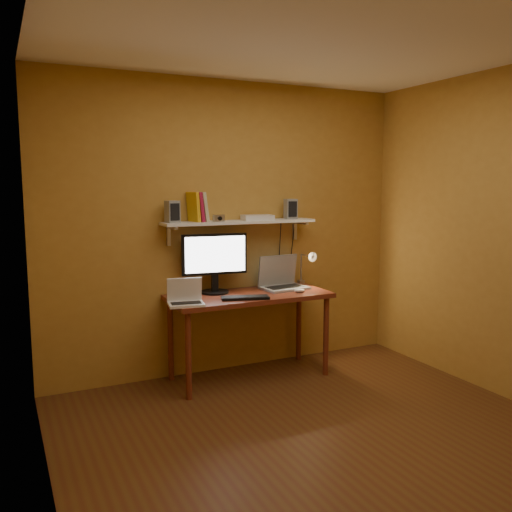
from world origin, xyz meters
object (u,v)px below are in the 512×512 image
laptop (281,280)px  speaker_left (172,212)px  speaker_right (291,209)px  router (257,217)px  wall_shelf (240,222)px  desk_lamp (307,263)px  shelf_camera (219,218)px  monitor (215,260)px  keyboard (245,298)px  mouse (300,290)px  desk (249,304)px  netbook (185,297)px

laptop → speaker_left: (-0.99, 0.09, 0.64)m
speaker_right → router: (-0.35, -0.01, -0.07)m
wall_shelf → desk_lamp: (0.66, -0.07, -0.40)m
laptop → shelf_camera: bearing=174.2°
monitor → speaker_right: size_ratio=3.15×
keyboard → mouse: (0.54, 0.04, 0.01)m
desk → monitor: monitor is taller
netbook → router: bearing=33.3°
desk_lamp → speaker_left: (-1.27, 0.08, 0.51)m
speaker_right → shelf_camera: speaker_right is taller
keyboard → speaker_left: 0.94m
laptop → speaker_left: size_ratio=2.32×
desk → shelf_camera: bearing=152.2°
desk_lamp → shelf_camera: shelf_camera is taller
wall_shelf → speaker_left: bearing=179.2°
laptop → monitor: bearing=170.0°
netbook → speaker_left: speaker_left is taller
router → desk: bearing=-131.7°
speaker_right → monitor: bearing=-169.4°
monitor → speaker_left: (-0.36, 0.03, 0.42)m
keyboard → speaker_left: size_ratio=2.17×
mouse → keyboard: bearing=-164.4°
speaker_right → speaker_left: bearing=-172.0°
desk → speaker_right: bearing=21.5°
desk_lamp → desk: bearing=-169.2°
laptop → speaker_left: bearing=169.7°
speaker_left → laptop: bearing=-13.3°
desk → desk_lamp: 0.73m
wall_shelf → keyboard: wall_shelf is taller
monitor → desk_lamp: size_ratio=1.53×
wall_shelf → router: router is taller
laptop → shelf_camera: 0.84m
laptop → mouse: size_ratio=4.43×
monitor → shelf_camera: shelf_camera is taller
monitor → speaker_right: bearing=9.6°
router → mouse: bearing=-51.6°
desk_lamp → speaker_right: speaker_right is taller
shelf_camera → router: shelf_camera is taller
desk → keyboard: keyboard is taller
monitor → router: size_ratio=2.13×
desk → netbook: netbook is taller
monitor → desk_lamp: bearing=4.3°
speaker_left → shelf_camera: size_ratio=1.76×
speaker_left → router: speaker_left is taller
netbook → speaker_right: bearing=27.2°
keyboard → speaker_right: speaker_right is taller
wall_shelf → keyboard: 0.71m
wall_shelf → netbook: wall_shelf is taller
keyboard → mouse: 0.55m
desk → laptop: laptop is taller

